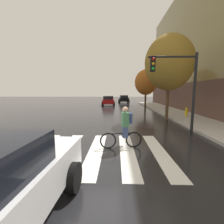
{
  "coord_description": "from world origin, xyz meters",
  "views": [
    {
      "loc": [
        1.04,
        -5.62,
        2.29
      ],
      "look_at": [
        0.84,
        1.79,
        1.28
      ],
      "focal_mm": 24.59,
      "sensor_mm": 36.0,
      "label": 1
    }
  ],
  "objects_px": {
    "sedan_far": "(124,99)",
    "traffic_light_near": "(179,80)",
    "sedan_mid": "(108,100)",
    "fire_hydrant": "(186,112)",
    "manhole_cover": "(47,178)",
    "cyclist": "(124,128)",
    "street_tree_near": "(169,63)",
    "street_tree_mid": "(146,82)"
  },
  "relations": [
    {
      "from": "manhole_cover",
      "to": "street_tree_near",
      "type": "relative_size",
      "value": 0.1
    },
    {
      "from": "manhole_cover",
      "to": "cyclist",
      "type": "height_order",
      "value": "cyclist"
    },
    {
      "from": "sedan_mid",
      "to": "sedan_far",
      "type": "height_order",
      "value": "sedan_mid"
    },
    {
      "from": "traffic_light_near",
      "to": "sedan_mid",
      "type": "bearing_deg",
      "value": 104.47
    },
    {
      "from": "sedan_mid",
      "to": "sedan_far",
      "type": "relative_size",
      "value": 1.02
    },
    {
      "from": "manhole_cover",
      "to": "sedan_far",
      "type": "height_order",
      "value": "sedan_far"
    },
    {
      "from": "cyclist",
      "to": "street_tree_near",
      "type": "relative_size",
      "value": 0.26
    },
    {
      "from": "sedan_far",
      "to": "traffic_light_near",
      "type": "relative_size",
      "value": 1.05
    },
    {
      "from": "traffic_light_near",
      "to": "cyclist",
      "type": "bearing_deg",
      "value": -144.6
    },
    {
      "from": "street_tree_mid",
      "to": "manhole_cover",
      "type": "bearing_deg",
      "value": -108.79
    },
    {
      "from": "sedan_far",
      "to": "traffic_light_near",
      "type": "height_order",
      "value": "traffic_light_near"
    },
    {
      "from": "sedan_mid",
      "to": "fire_hydrant",
      "type": "bearing_deg",
      "value": -57.98
    },
    {
      "from": "sedan_mid",
      "to": "street_tree_mid",
      "type": "relative_size",
      "value": 0.88
    },
    {
      "from": "manhole_cover",
      "to": "traffic_light_near",
      "type": "bearing_deg",
      "value": 40.49
    },
    {
      "from": "manhole_cover",
      "to": "sedan_far",
      "type": "distance_m",
      "value": 28.09
    },
    {
      "from": "sedan_mid",
      "to": "fire_hydrant",
      "type": "height_order",
      "value": "sedan_mid"
    },
    {
      "from": "traffic_light_near",
      "to": "street_tree_mid",
      "type": "bearing_deg",
      "value": 86.65
    },
    {
      "from": "manhole_cover",
      "to": "sedan_mid",
      "type": "relative_size",
      "value": 0.14
    },
    {
      "from": "manhole_cover",
      "to": "street_tree_near",
      "type": "height_order",
      "value": "street_tree_near"
    },
    {
      "from": "manhole_cover",
      "to": "traffic_light_near",
      "type": "distance_m",
      "value": 7.17
    },
    {
      "from": "fire_hydrant",
      "to": "sedan_far",
      "type": "bearing_deg",
      "value": 104.17
    },
    {
      "from": "street_tree_near",
      "to": "traffic_light_near",
      "type": "bearing_deg",
      "value": -102.15
    },
    {
      "from": "sedan_mid",
      "to": "cyclist",
      "type": "bearing_deg",
      "value": -85.17
    },
    {
      "from": "sedan_far",
      "to": "fire_hydrant",
      "type": "height_order",
      "value": "sedan_far"
    },
    {
      "from": "cyclist",
      "to": "fire_hydrant",
      "type": "xyz_separation_m",
      "value": [
        5.82,
        7.45,
        -0.31
      ]
    },
    {
      "from": "cyclist",
      "to": "traffic_light_near",
      "type": "distance_m",
      "value": 4.03
    },
    {
      "from": "cyclist",
      "to": "street_tree_near",
      "type": "xyz_separation_m",
      "value": [
        3.8,
        6.49,
        3.64
      ]
    },
    {
      "from": "fire_hydrant",
      "to": "manhole_cover",
      "type": "bearing_deg",
      "value": -129.43
    },
    {
      "from": "cyclist",
      "to": "street_tree_mid",
      "type": "xyz_separation_m",
      "value": [
        3.58,
        14.6,
        2.62
      ]
    },
    {
      "from": "sedan_far",
      "to": "street_tree_mid",
      "type": "height_order",
      "value": "street_tree_mid"
    },
    {
      "from": "street_tree_near",
      "to": "street_tree_mid",
      "type": "relative_size",
      "value": 1.29
    },
    {
      "from": "cyclist",
      "to": "street_tree_near",
      "type": "bearing_deg",
      "value": 59.62
    },
    {
      "from": "sedan_mid",
      "to": "fire_hydrant",
      "type": "relative_size",
      "value": 5.79
    },
    {
      "from": "sedan_mid",
      "to": "fire_hydrant",
      "type": "distance_m",
      "value": 14.06
    },
    {
      "from": "fire_hydrant",
      "to": "street_tree_near",
      "type": "xyz_separation_m",
      "value": [
        -2.01,
        -0.96,
        3.96
      ]
    },
    {
      "from": "fire_hydrant",
      "to": "street_tree_near",
      "type": "bearing_deg",
      "value": -154.46
    },
    {
      "from": "sedan_mid",
      "to": "street_tree_near",
      "type": "xyz_separation_m",
      "value": [
        5.44,
        -12.88,
        3.7
      ]
    },
    {
      "from": "manhole_cover",
      "to": "cyclist",
      "type": "xyz_separation_m",
      "value": [
        2.16,
        2.25,
        0.84
      ]
    },
    {
      "from": "sedan_far",
      "to": "manhole_cover",
      "type": "bearing_deg",
      "value": -96.93
    },
    {
      "from": "sedan_far",
      "to": "fire_hydrant",
      "type": "distance_m",
      "value": 18.75
    },
    {
      "from": "sedan_mid",
      "to": "street_tree_near",
      "type": "distance_m",
      "value": 14.46
    },
    {
      "from": "traffic_light_near",
      "to": "fire_hydrant",
      "type": "relative_size",
      "value": 5.38
    }
  ]
}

